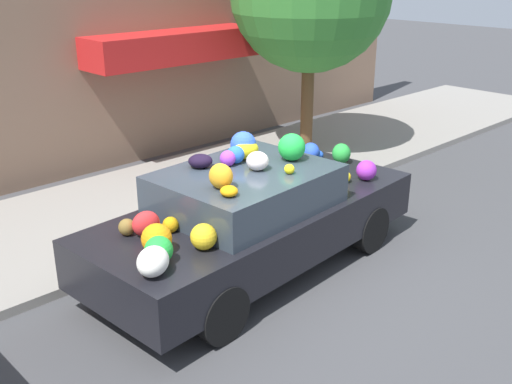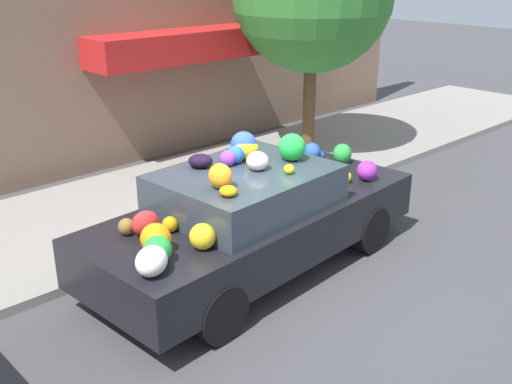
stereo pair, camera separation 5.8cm
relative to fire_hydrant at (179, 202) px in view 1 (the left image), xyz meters
The scene contains 5 objects.
ground_plane 1.69m from the fire_hydrant, 88.64° to the right, with size 60.00×60.00×0.00m, color #424244.
sidewalk_curb 1.15m from the fire_hydrant, 87.96° to the left, with size 24.00×3.20×0.12m.
building_facade 3.97m from the fire_hydrant, 87.32° to the left, with size 18.00×1.20×5.42m.
fire_hydrant is the anchor object (origin of this frame).
art_car 1.58m from the fire_hydrant, 90.45° to the right, with size 4.60×2.07×1.70m.
Camera 1 is at (-4.68, -4.85, 3.68)m, focal length 42.00 mm.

